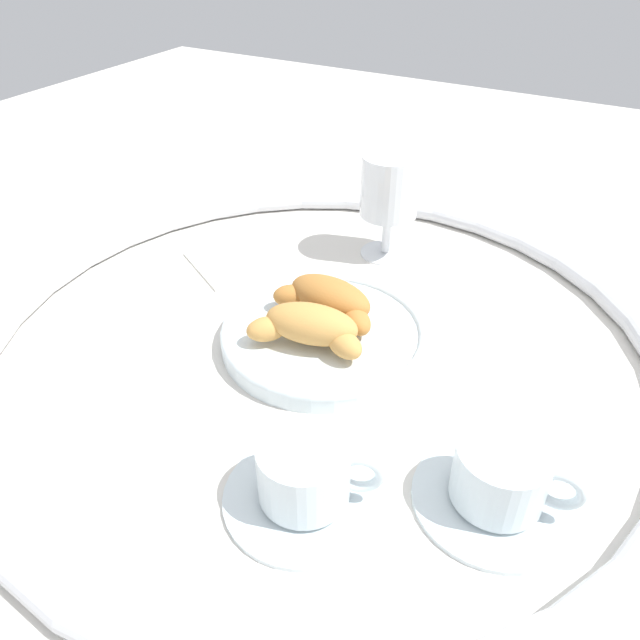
{
  "coord_description": "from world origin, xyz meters",
  "views": [
    {
      "loc": [
        -0.26,
        0.46,
        0.42
      ],
      "look_at": [
        0.0,
        -0.01,
        0.03
      ],
      "focal_mm": 34.51,
      "sensor_mm": 36.0,
      "label": 1
    }
  ],
  "objects_px": {
    "croissant_large": "(329,299)",
    "coffee_cup_far": "(500,481)",
    "coffee_cup_near": "(306,478)",
    "croissant_small": "(308,326)",
    "juice_glass_left": "(390,189)",
    "pastry_plate": "(320,333)",
    "folded_napkin": "(237,260)"
  },
  "relations": [
    {
      "from": "coffee_cup_far",
      "to": "juice_glass_left",
      "type": "distance_m",
      "value": 0.42
    },
    {
      "from": "juice_glass_left",
      "to": "folded_napkin",
      "type": "distance_m",
      "value": 0.22
    },
    {
      "from": "coffee_cup_near",
      "to": "croissant_large",
      "type": "bearing_deg",
      "value": -65.99
    },
    {
      "from": "croissant_large",
      "to": "croissant_small",
      "type": "relative_size",
      "value": 1.01
    },
    {
      "from": "croissant_large",
      "to": "folded_napkin",
      "type": "height_order",
      "value": "croissant_large"
    },
    {
      "from": "croissant_small",
      "to": "coffee_cup_far",
      "type": "relative_size",
      "value": 0.99
    },
    {
      "from": "pastry_plate",
      "to": "croissant_small",
      "type": "distance_m",
      "value": 0.04
    },
    {
      "from": "croissant_small",
      "to": "coffee_cup_far",
      "type": "bearing_deg",
      "value": 158.96
    },
    {
      "from": "pastry_plate",
      "to": "folded_napkin",
      "type": "relative_size",
      "value": 2.06
    },
    {
      "from": "croissant_large",
      "to": "coffee_cup_far",
      "type": "relative_size",
      "value": 1.0
    },
    {
      "from": "coffee_cup_near",
      "to": "juice_glass_left",
      "type": "distance_m",
      "value": 0.43
    },
    {
      "from": "coffee_cup_near",
      "to": "coffee_cup_far",
      "type": "xyz_separation_m",
      "value": [
        -0.14,
        -0.07,
        0.0
      ]
    },
    {
      "from": "pastry_plate",
      "to": "coffee_cup_near",
      "type": "xyz_separation_m",
      "value": [
        -0.09,
        0.19,
        0.01
      ]
    },
    {
      "from": "pastry_plate",
      "to": "juice_glass_left",
      "type": "height_order",
      "value": "juice_glass_left"
    },
    {
      "from": "pastry_plate",
      "to": "croissant_large",
      "type": "xyz_separation_m",
      "value": [
        0.0,
        -0.02,
        0.03
      ]
    },
    {
      "from": "pastry_plate",
      "to": "folded_napkin",
      "type": "height_order",
      "value": "pastry_plate"
    },
    {
      "from": "coffee_cup_near",
      "to": "folded_napkin",
      "type": "relative_size",
      "value": 1.24
    },
    {
      "from": "croissant_small",
      "to": "pastry_plate",
      "type": "bearing_deg",
      "value": -84.39
    },
    {
      "from": "coffee_cup_far",
      "to": "folded_napkin",
      "type": "distance_m",
      "value": 0.47
    },
    {
      "from": "croissant_large",
      "to": "coffee_cup_near",
      "type": "relative_size",
      "value": 1.0
    },
    {
      "from": "croissant_large",
      "to": "juice_glass_left",
      "type": "bearing_deg",
      "value": -85.42
    },
    {
      "from": "coffee_cup_far",
      "to": "croissant_small",
      "type": "bearing_deg",
      "value": -21.04
    },
    {
      "from": "juice_glass_left",
      "to": "coffee_cup_far",
      "type": "bearing_deg",
      "value": 126.72
    },
    {
      "from": "pastry_plate",
      "to": "croissant_large",
      "type": "distance_m",
      "value": 0.04
    },
    {
      "from": "croissant_large",
      "to": "juice_glass_left",
      "type": "relative_size",
      "value": 0.98
    },
    {
      "from": "folded_napkin",
      "to": "croissant_small",
      "type": "bearing_deg",
      "value": 145.19
    },
    {
      "from": "coffee_cup_far",
      "to": "juice_glass_left",
      "type": "height_order",
      "value": "juice_glass_left"
    },
    {
      "from": "croissant_small",
      "to": "juice_glass_left",
      "type": "bearing_deg",
      "value": -85.12
    },
    {
      "from": "croissant_large",
      "to": "croissant_small",
      "type": "distance_m",
      "value": 0.06
    },
    {
      "from": "pastry_plate",
      "to": "folded_napkin",
      "type": "xyz_separation_m",
      "value": [
        0.18,
        -0.1,
        -0.01
      ]
    },
    {
      "from": "croissant_small",
      "to": "coffee_cup_far",
      "type": "distance_m",
      "value": 0.25
    },
    {
      "from": "pastry_plate",
      "to": "coffee_cup_far",
      "type": "relative_size",
      "value": 1.67
    }
  ]
}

